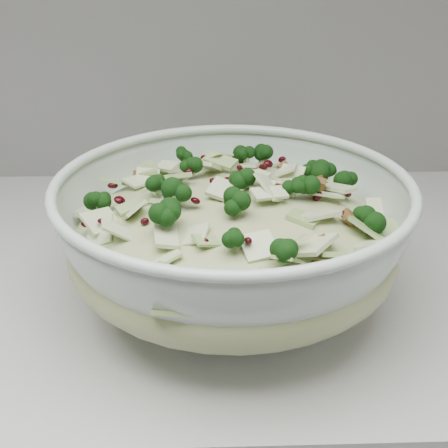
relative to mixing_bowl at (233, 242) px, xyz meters
name	(u,v)px	position (x,y,z in m)	size (l,w,h in m)	color
mixing_bowl	(233,242)	(0.00, 0.00, 0.00)	(0.43, 0.43, 0.14)	silver
salad	(233,221)	(0.00, 0.00, 0.02)	(0.45, 0.45, 0.14)	tan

